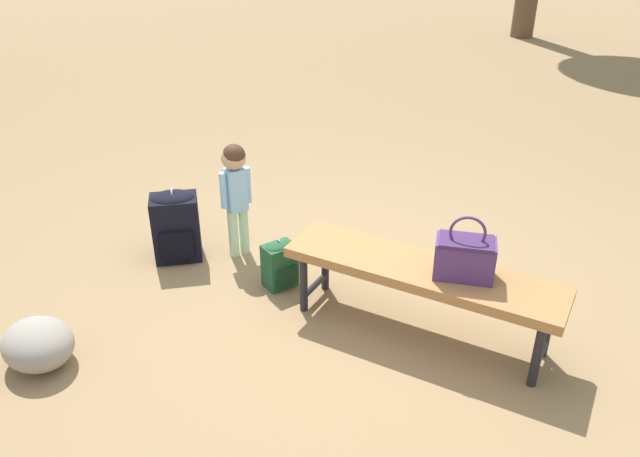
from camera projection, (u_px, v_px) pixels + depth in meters
name	position (u px, v px, depth m)	size (l,w,h in m)	color
ground_plane	(346.00, 295.00, 4.05)	(40.00, 40.00, 0.00)	#8C704C
park_bench	(422.00, 275.00, 3.54)	(1.65, 0.73, 0.45)	#9E6B3D
handbag	(465.00, 256.00, 3.37)	(0.37, 0.31, 0.37)	#4C2D66
child_standing	(235.00, 183.00, 4.26)	(0.17, 0.22, 0.84)	#B2D8B2
backpack_large	(176.00, 224.00, 4.35)	(0.38, 0.40, 0.54)	black
backpack_small	(280.00, 263.00, 4.08)	(0.21, 0.23, 0.35)	#1E4C2D
trail_rock	(38.00, 344.00, 3.41)	(0.43, 0.36, 0.25)	gray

